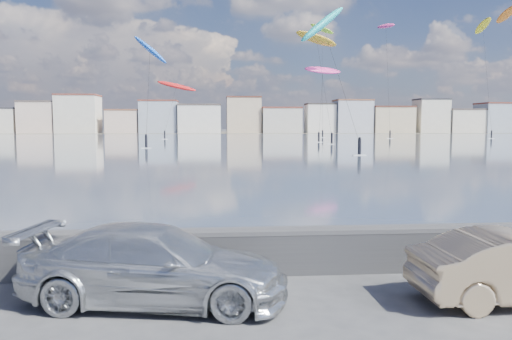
% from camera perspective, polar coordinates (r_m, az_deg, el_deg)
% --- Properties ---
extents(ground, '(700.00, 700.00, 0.00)m').
position_cam_1_polar(ground, '(8.63, -4.68, -17.25)').
color(ground, '#333335').
rests_on(ground, ground).
extents(bay_water, '(500.00, 177.00, 0.00)m').
position_cam_1_polar(bay_water, '(99.54, -4.66, 3.30)').
color(bay_water, '#334255').
rests_on(bay_water, ground).
extents(far_shore_strip, '(500.00, 60.00, 0.00)m').
position_cam_1_polar(far_shore_strip, '(208.01, -4.66, 4.28)').
color(far_shore_strip, '#4C473D').
rests_on(far_shore_strip, ground).
extents(seawall, '(400.00, 0.36, 1.08)m').
position_cam_1_polar(seawall, '(11.02, -4.70, -9.07)').
color(seawall, '#28282B').
rests_on(seawall, ground).
extents(far_buildings, '(240.79, 13.26, 14.60)m').
position_cam_1_polar(far_buildings, '(194.00, -4.28, 6.00)').
color(far_buildings, '#B7C6BC').
rests_on(far_buildings, ground).
extents(car_silver, '(5.19, 2.82, 1.43)m').
position_cam_1_polar(car_silver, '(9.57, -11.43, -10.56)').
color(car_silver, silver).
rests_on(car_silver, ground).
extents(kitesurfer_4, '(7.63, 11.71, 18.58)m').
position_cam_1_polar(kitesurfer_4, '(62.29, 7.67, 16.08)').
color(kitesurfer_4, '#19BFBF').
rests_on(kitesurfer_4, ground).
extents(kitesurfer_5, '(10.01, 14.14, 15.52)m').
position_cam_1_polar(kitesurfer_5, '(104.90, 7.66, 11.16)').
color(kitesurfer_5, '#E5338C').
rests_on(kitesurfer_5, ground).
extents(kitesurfer_6, '(4.46, 15.15, 29.43)m').
position_cam_1_polar(kitesurfer_6, '(133.94, 14.62, 15.48)').
color(kitesurfer_6, '#E5338C').
rests_on(kitesurfer_6, ground).
extents(kitesurfer_7, '(7.83, 17.76, 31.50)m').
position_cam_1_polar(kitesurfer_7, '(144.76, 7.56, 15.44)').
color(kitesurfer_7, '#8CD826').
rests_on(kitesurfer_7, ground).
extents(kitesurfer_8, '(7.00, 16.94, 18.67)m').
position_cam_1_polar(kitesurfer_8, '(85.31, -12.02, 13.17)').
color(kitesurfer_8, blue).
rests_on(kitesurfer_8, ground).
extents(kitesurfer_10, '(5.21, 15.60, 30.11)m').
position_cam_1_polar(kitesurfer_10, '(143.64, 24.50, 14.57)').
color(kitesurfer_10, yellow).
rests_on(kitesurfer_10, ground).
extents(kitesurfer_12, '(9.78, 17.36, 21.49)m').
position_cam_1_polar(kitesurfer_12, '(99.33, 6.96, 14.54)').
color(kitesurfer_12, '#BF8C19').
rests_on(kitesurfer_12, ground).
extents(kitesurfer_14, '(11.22, 17.06, 14.91)m').
position_cam_1_polar(kitesurfer_14, '(127.71, -9.10, 9.42)').
color(kitesurfer_14, red).
rests_on(kitesurfer_14, ground).
extents(kitesurfer_15, '(4.48, 18.45, 35.80)m').
position_cam_1_polar(kitesurfer_15, '(159.29, 26.76, 15.49)').
color(kitesurfer_15, orange).
rests_on(kitesurfer_15, ground).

